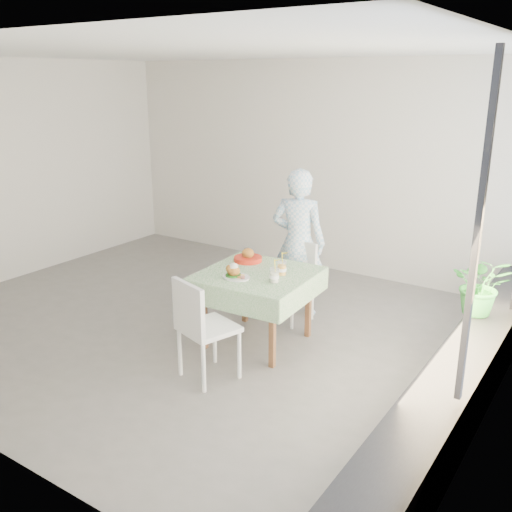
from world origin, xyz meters
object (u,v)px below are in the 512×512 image
Objects in this scene: cafe_table at (257,300)px; diner at (298,243)px; juice_cup_orange at (282,269)px; chair_far at (291,296)px; main_dish at (235,273)px; potted_plant at (482,285)px; chair_near at (208,348)px.

diner reaches higher than cafe_table.
chair_far is at bearing 111.85° from juice_cup_orange.
potted_plant reaches higher than main_dish.
main_dish is (-0.08, -0.92, 0.52)m from chair_far.
diner is at bearing 93.20° from cafe_table.
diner is 2.93× the size of potted_plant.
diner is at bearing 175.98° from potted_plant.
chair_far is at bearing -178.12° from potted_plant.
juice_cup_orange is (0.20, 0.91, 0.52)m from chair_near.
chair_far is 1.06m from main_dish.
main_dish is 0.46m from juice_cup_orange.
main_dish is at bearing -95.25° from chair_far.
chair_near reaches higher than main_dish.
chair_near is 2.52m from potted_plant.
diner is at bearing 87.48° from main_dish.
main_dish is at bearing -153.99° from potted_plant.
potted_plant is (1.92, 0.75, 0.32)m from cafe_table.
juice_cup_orange is at bearing -158.43° from potted_plant.
chair_near is 3.45× the size of juice_cup_orange.
diner is (-0.05, 0.89, 0.36)m from cafe_table.
cafe_table is 2.09m from potted_plant.
chair_near is at bearing -140.29° from potted_plant.
chair_near is (0.02, -0.83, -0.17)m from cafe_table.
main_dish is 2.25m from potted_plant.
cafe_table is 0.67× the size of diner.
chair_near is 3.36× the size of main_dish.
chair_far is (-0.01, 0.68, -0.19)m from cafe_table.
potted_plant is at bearing 1.88° from chair_far.
potted_plant is at bearing 21.26° from cafe_table.
juice_cup_orange is (0.24, -0.61, 0.54)m from chair_far.
juice_cup_orange is 1.82m from potted_plant.
chair_near is 1.06m from juice_cup_orange.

